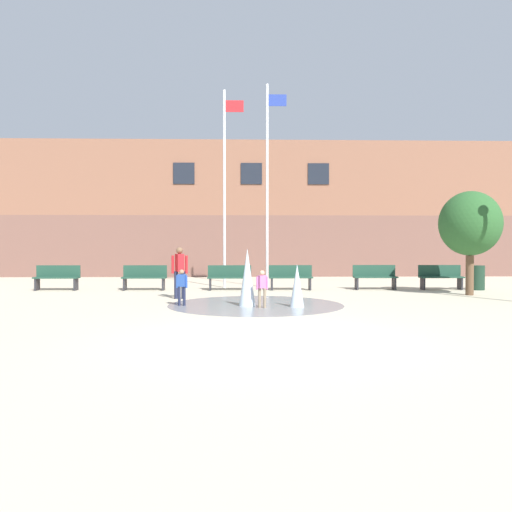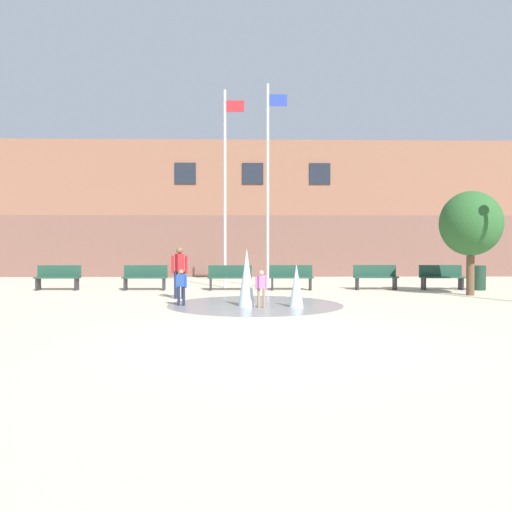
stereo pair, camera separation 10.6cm
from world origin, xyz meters
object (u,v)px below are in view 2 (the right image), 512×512
Objects in this scene: trash_can at (478,278)px; park_bench_far_right at (442,277)px; flagpole_right at (269,180)px; park_bench_far_left at (58,277)px; street_tree_near_building at (471,224)px; flagpole_left at (226,183)px; park_bench_left_of_flagpoles at (145,277)px; child_in_fountain at (181,284)px; child_with_pink_shirt at (261,286)px; park_bench_under_right_flagpole at (291,277)px; park_bench_near_trashcan at (375,277)px; teen_by_trashcan at (180,268)px; park_bench_under_left_flagpole at (230,277)px.

park_bench_far_right is at bearing 173.79° from trash_can.
flagpole_right reaches higher than trash_can.
street_tree_near_building reaches higher than park_bench_far_left.
park_bench_far_right is 0.21× the size of flagpole_left.
flagpole_right is (4.59, 1.10, 3.72)m from park_bench_left_of_flagpoles.
flagpole_right is at bearing 82.29° from child_in_fountain.
child_with_pink_shirt is at bearing 2.28° from child_in_fountain.
park_bench_under_right_flagpole is 3.15m from park_bench_near_trashcan.
flagpole_right is at bearing 170.57° from trash_can.
teen_by_trashcan is (1.66, -2.99, 0.45)m from park_bench_left_of_flagpoles.
trash_can is (9.14, -0.10, -0.03)m from park_bench_under_left_flagpole.
park_bench_near_trashcan is 0.20× the size of flagpole_right.
park_bench_far_right is 9.77m from teen_by_trashcan.
teen_by_trashcan is 6.00m from flagpole_right.
park_bench_under_right_flagpole is 5.85m from child_in_fountain.
park_bench_far_right is 8.89m from flagpole_left.
park_bench_left_of_flagpoles is 6.01m from flagpole_right.
park_bench_near_trashcan is at bearing -15.04° from flagpole_right.
park_bench_far_right is at bearing 93.16° from street_tree_near_building.
child_in_fountain is (-9.02, -4.75, 0.10)m from park_bench_far_right.
flagpole_left is at bearing 172.23° from trash_can.
street_tree_near_building is at bearing -8.69° from park_bench_far_left.
park_bench_far_left is 1.00× the size of park_bench_under_right_flagpole.
flagpole_left is (-1.19, 6.43, 3.50)m from child_with_pink_shirt.
park_bench_under_right_flagpole is (5.37, -0.03, 0.00)m from park_bench_left_of_flagpoles.
street_tree_near_building is (14.27, -2.18, 1.87)m from park_bench_far_left.
park_bench_near_trashcan is 0.47× the size of street_tree_near_building.
park_bench_under_left_flagpole is 1.01× the size of teen_by_trashcan.
park_bench_near_trashcan is 8.15m from child_in_fountain.
park_bench_far_left is 0.47× the size of street_tree_near_building.
child_with_pink_shirt is 7.39m from flagpole_right.
flagpole_left is 1.67m from flagpole_right.
child_in_fountain reaches higher than park_bench_far_right.
park_bench_under_left_flagpole is 4.17m from flagpole_right.
flagpole_right is 8.63m from trash_can.
park_bench_left_of_flagpoles is 1.78× the size of trash_can.
child_in_fountain is (1.94, -4.78, 0.10)m from park_bench_left_of_flagpoles.
park_bench_under_left_flagpole is at bearing -49.53° from teen_by_trashcan.
park_bench_near_trashcan is (11.71, -0.00, 0.00)m from park_bench_far_left.
child_in_fountain is at bearing -152.25° from park_bench_far_right.
park_bench_under_left_flagpole is 1.00× the size of park_bench_far_right.
park_bench_left_of_flagpoles is 1.62× the size of child_with_pink_shirt.
flagpole_left is 8.52× the size of trash_can.
park_bench_left_of_flagpoles is at bearing 128.64° from child_in_fountain.
park_bench_under_left_flagpole is 0.20× the size of flagpole_right.
flagpole_right is at bearing 164.96° from park_bench_near_trashcan.
park_bench_under_left_flagpole is (3.11, -0.06, 0.00)m from park_bench_left_of_flagpoles.
park_bench_near_trashcan is (5.40, 0.11, 0.00)m from park_bench_under_left_flagpole.
child_in_fountain is (-1.17, -4.71, 0.10)m from park_bench_under_left_flagpole.
teen_by_trashcan is 1.61× the size of child_with_pink_shirt.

